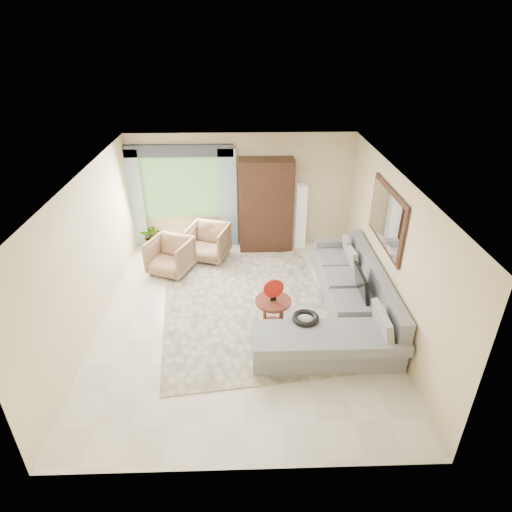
{
  "coord_description": "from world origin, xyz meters",
  "views": [
    {
      "loc": [
        0.04,
        -6.23,
        4.64
      ],
      "look_at": [
        0.25,
        0.35,
        1.05
      ],
      "focal_mm": 30.0,
      "sensor_mm": 36.0,
      "label": 1
    }
  ],
  "objects_px": {
    "floor_lamp": "(301,216)",
    "armchair_right": "(208,242)",
    "sectional_sofa": "(345,308)",
    "potted_plant": "(153,236)",
    "coffee_table": "(273,314)",
    "tv_screen": "(362,283)",
    "armoire": "(266,205)",
    "armchair_left": "(170,256)"
  },
  "relations": [
    {
      "from": "armchair_right",
      "to": "armoire",
      "type": "bearing_deg",
      "value": 37.71
    },
    {
      "from": "armchair_left",
      "to": "armchair_right",
      "type": "relative_size",
      "value": 0.97
    },
    {
      "from": "armchair_left",
      "to": "armchair_right",
      "type": "xyz_separation_m",
      "value": [
        0.74,
        0.59,
        0.01
      ]
    },
    {
      "from": "sectional_sofa",
      "to": "potted_plant",
      "type": "bearing_deg",
      "value": 142.57
    },
    {
      "from": "armoire",
      "to": "floor_lamp",
      "type": "height_order",
      "value": "armoire"
    },
    {
      "from": "armchair_right",
      "to": "coffee_table",
      "type": "bearing_deg",
      "value": -46.97
    },
    {
      "from": "coffee_table",
      "to": "potted_plant",
      "type": "bearing_deg",
      "value": 129.39
    },
    {
      "from": "armchair_left",
      "to": "armchair_right",
      "type": "bearing_deg",
      "value": 60.4
    },
    {
      "from": "floor_lamp",
      "to": "armchair_left",
      "type": "bearing_deg",
      "value": -158.16
    },
    {
      "from": "armchair_left",
      "to": "floor_lamp",
      "type": "bearing_deg",
      "value": 43.84
    },
    {
      "from": "tv_screen",
      "to": "armchair_left",
      "type": "relative_size",
      "value": 0.89
    },
    {
      "from": "armchair_left",
      "to": "potted_plant",
      "type": "bearing_deg",
      "value": 138.78
    },
    {
      "from": "armchair_right",
      "to": "floor_lamp",
      "type": "relative_size",
      "value": 0.57
    },
    {
      "from": "coffee_table",
      "to": "tv_screen",
      "type": "bearing_deg",
      "value": 11.01
    },
    {
      "from": "sectional_sofa",
      "to": "floor_lamp",
      "type": "height_order",
      "value": "floor_lamp"
    },
    {
      "from": "coffee_table",
      "to": "floor_lamp",
      "type": "bearing_deg",
      "value": 75.18
    },
    {
      "from": "potted_plant",
      "to": "armoire",
      "type": "relative_size",
      "value": 0.29
    },
    {
      "from": "armchair_right",
      "to": "floor_lamp",
      "type": "height_order",
      "value": "floor_lamp"
    },
    {
      "from": "coffee_table",
      "to": "armchair_left",
      "type": "height_order",
      "value": "armchair_left"
    },
    {
      "from": "coffee_table",
      "to": "armchair_right",
      "type": "height_order",
      "value": "armchair_right"
    },
    {
      "from": "tv_screen",
      "to": "floor_lamp",
      "type": "bearing_deg",
      "value": 103.76
    },
    {
      "from": "potted_plant",
      "to": "armchair_right",
      "type": "bearing_deg",
      "value": -22.43
    },
    {
      "from": "coffee_table",
      "to": "floor_lamp",
      "type": "height_order",
      "value": "floor_lamp"
    },
    {
      "from": "potted_plant",
      "to": "floor_lamp",
      "type": "distance_m",
      "value": 3.45
    },
    {
      "from": "sectional_sofa",
      "to": "tv_screen",
      "type": "height_order",
      "value": "tv_screen"
    },
    {
      "from": "sectional_sofa",
      "to": "coffee_table",
      "type": "height_order",
      "value": "sectional_sofa"
    },
    {
      "from": "floor_lamp",
      "to": "sectional_sofa",
      "type": "bearing_deg",
      "value": -81.67
    },
    {
      "from": "potted_plant",
      "to": "coffee_table",
      "type": "bearing_deg",
      "value": -50.61
    },
    {
      "from": "armoire",
      "to": "coffee_table",
      "type": "bearing_deg",
      "value": -90.65
    },
    {
      "from": "coffee_table",
      "to": "armchair_right",
      "type": "distance_m",
      "value": 2.9
    },
    {
      "from": "tv_screen",
      "to": "armoire",
      "type": "bearing_deg",
      "value": 118.2
    },
    {
      "from": "coffee_table",
      "to": "floor_lamp",
      "type": "distance_m",
      "value": 3.29
    },
    {
      "from": "potted_plant",
      "to": "floor_lamp",
      "type": "bearing_deg",
      "value": 0.14
    },
    {
      "from": "armchair_left",
      "to": "coffee_table",
      "type": "bearing_deg",
      "value": -23.02
    },
    {
      "from": "coffee_table",
      "to": "armchair_left",
      "type": "bearing_deg",
      "value": 134.98
    },
    {
      "from": "armoire",
      "to": "floor_lamp",
      "type": "xyz_separation_m",
      "value": [
        0.8,
        0.06,
        -0.3
      ]
    },
    {
      "from": "armoire",
      "to": "armchair_right",
      "type": "bearing_deg",
      "value": -159.34
    },
    {
      "from": "tv_screen",
      "to": "armoire",
      "type": "relative_size",
      "value": 0.35
    },
    {
      "from": "floor_lamp",
      "to": "coffee_table",
      "type": "bearing_deg",
      "value": -104.82
    },
    {
      "from": "armchair_right",
      "to": "armchair_left",
      "type": "bearing_deg",
      "value": -124.55
    },
    {
      "from": "floor_lamp",
      "to": "armchair_right",
      "type": "bearing_deg",
      "value": -165.31
    },
    {
      "from": "coffee_table",
      "to": "potted_plant",
      "type": "xyz_separation_m",
      "value": [
        -2.59,
        3.15,
        -0.02
      ]
    }
  ]
}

